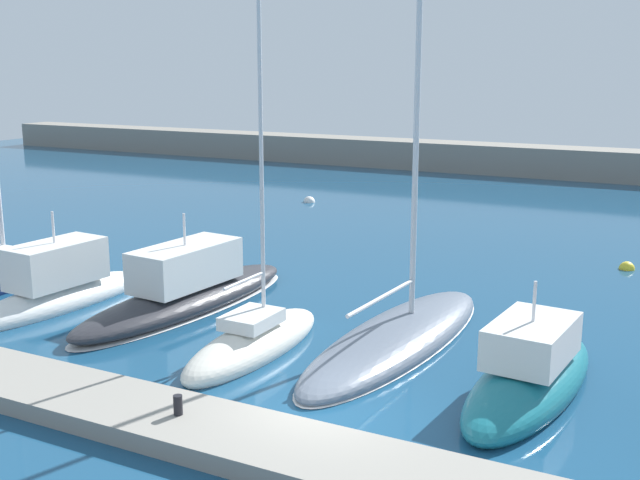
% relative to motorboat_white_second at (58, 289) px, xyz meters
% --- Properties ---
extents(ground_plane, '(120.00, 120.00, 0.00)m').
position_rel_motorboat_white_second_xyz_m(ground_plane, '(11.65, -3.48, -0.58)').
color(ground_plane, navy).
extents(dock_pier, '(38.42, 2.27, 0.43)m').
position_rel_motorboat_white_second_xyz_m(dock_pier, '(11.65, -5.53, -0.36)').
color(dock_pier, gray).
rests_on(dock_pier, ground_plane).
extents(breakwater_seawall, '(108.00, 3.18, 2.10)m').
position_rel_motorboat_white_second_xyz_m(breakwater_seawall, '(11.65, 38.45, 0.48)').
color(breakwater_seawall, gray).
rests_on(breakwater_seawall, ground_plane).
extents(motorboat_white_second, '(2.43, 7.42, 3.62)m').
position_rel_motorboat_white_second_xyz_m(motorboat_white_second, '(0.00, 0.00, 0.00)').
color(motorboat_white_second, white).
rests_on(motorboat_white_second, ground_plane).
extents(motorboat_charcoal_third, '(3.27, 9.91, 3.35)m').
position_rel_motorboat_white_second_xyz_m(motorboat_charcoal_third, '(3.88, 1.83, 0.01)').
color(motorboat_charcoal_third, '#2D2D33').
rests_on(motorboat_charcoal_third, ground_plane).
extents(sailboat_ivory_fourth, '(1.83, 6.19, 13.41)m').
position_rel_motorboat_white_second_xyz_m(sailboat_ivory_fourth, '(8.00, -0.63, -0.26)').
color(sailboat_ivory_fourth, silver).
rests_on(sailboat_ivory_fourth, ground_plane).
extents(sailboat_slate_fifth, '(3.27, 10.42, 21.14)m').
position_rel_motorboat_white_second_xyz_m(sailboat_slate_fifth, '(11.27, 1.87, -0.28)').
color(sailboat_slate_fifth, slate).
rests_on(sailboat_slate_fifth, ground_plane).
extents(motorboat_teal_sixth, '(2.73, 7.34, 3.24)m').
position_rel_motorboat_white_second_xyz_m(motorboat_teal_sixth, '(15.43, 0.13, -0.11)').
color(motorboat_teal_sixth, '#19707F').
rests_on(motorboat_teal_sixth, ground_plane).
extents(mooring_buoy_white, '(0.67, 0.67, 0.67)m').
position_rel_motorboat_white_second_xyz_m(mooring_buoy_white, '(-2.06, 21.30, -0.58)').
color(mooring_buoy_white, white).
rests_on(mooring_buoy_white, ground_plane).
extents(mooring_buoy_yellow, '(0.60, 0.60, 0.60)m').
position_rel_motorboat_white_second_xyz_m(mooring_buoy_yellow, '(16.10, 13.69, -0.58)').
color(mooring_buoy_yellow, yellow).
rests_on(mooring_buoy_yellow, ground_plane).
extents(dock_bollard, '(0.20, 0.20, 0.44)m').
position_rel_motorboat_white_second_xyz_m(dock_bollard, '(9.17, -5.53, 0.07)').
color(dock_bollard, black).
rests_on(dock_bollard, dock_pier).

